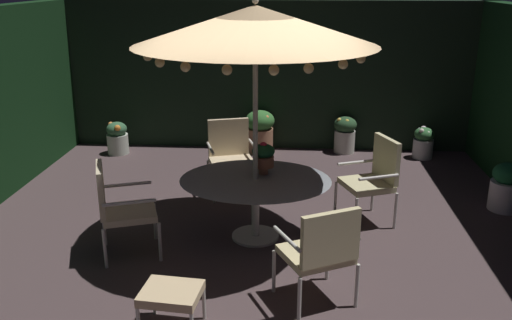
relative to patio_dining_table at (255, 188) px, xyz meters
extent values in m
cube|color=#483839|center=(-0.04, -0.15, -0.63)|extent=(7.48, 7.97, 0.02)
cube|color=black|center=(-0.04, 3.68, 0.64)|extent=(7.48, 0.30, 2.53)
cylinder|color=silver|center=(0.00, 0.00, -0.61)|extent=(0.55, 0.55, 0.03)
cylinder|color=silver|center=(0.00, 0.00, -0.27)|extent=(0.09, 0.09, 0.70)
ellipsoid|color=gray|center=(0.00, 0.00, 0.10)|extent=(1.72, 1.43, 0.03)
cylinder|color=beige|center=(0.00, 0.00, 0.56)|extent=(0.06, 0.06, 2.36)
cone|color=tan|center=(0.00, 0.00, 1.80)|extent=(2.58, 2.58, 0.41)
sphere|color=beige|center=(0.00, 0.00, 2.04)|extent=(0.07, 0.07, 0.07)
sphere|color=#F9DB8C|center=(1.11, -0.01, 1.52)|extent=(0.09, 0.09, 0.09)
sphere|color=#F9DB8C|center=(1.06, 0.34, 1.52)|extent=(0.09, 0.09, 0.09)
sphere|color=#F9DB8C|center=(0.82, 0.76, 1.52)|extent=(0.09, 0.09, 0.09)
sphere|color=#F9DB8C|center=(0.57, 0.96, 1.52)|extent=(0.09, 0.09, 0.09)
sphere|color=#F9DB8C|center=(0.16, 1.10, 1.52)|extent=(0.09, 0.09, 0.09)
sphere|color=#F9DB8C|center=(-0.15, 1.10, 1.52)|extent=(0.09, 0.09, 0.09)
sphere|color=#F9DB8C|center=(-0.59, 0.94, 1.52)|extent=(0.09, 0.09, 0.09)
sphere|color=#F9DB8C|center=(-0.83, 0.74, 1.52)|extent=(0.09, 0.09, 0.09)
sphere|color=#F9DB8C|center=(-1.04, 0.40, 1.52)|extent=(0.09, 0.09, 0.09)
sphere|color=#F9DB8C|center=(-1.11, -0.05, 1.52)|extent=(0.09, 0.09, 0.09)
sphere|color=#F9DB8C|center=(-1.06, -0.34, 1.52)|extent=(0.09, 0.09, 0.09)
sphere|color=#F9DB8C|center=(-0.84, -0.73, 1.52)|extent=(0.09, 0.09, 0.09)
sphere|color=#F9DB8C|center=(-0.55, -0.97, 1.52)|extent=(0.09, 0.09, 0.09)
sphere|color=#F9DB8C|center=(-0.16, -1.10, 1.52)|extent=(0.09, 0.09, 0.09)
sphere|color=#F9DB8C|center=(0.24, -1.09, 1.52)|extent=(0.09, 0.09, 0.09)
sphere|color=#F9DB8C|center=(0.54, -0.97, 1.52)|extent=(0.09, 0.09, 0.09)
sphere|color=#F9DB8C|center=(0.86, -0.71, 1.52)|extent=(0.09, 0.09, 0.09)
sphere|color=#F9DB8C|center=(1.06, -0.34, 1.52)|extent=(0.09, 0.09, 0.09)
cylinder|color=#A2634A|center=(0.08, 0.16, 0.16)|extent=(0.11, 0.11, 0.09)
cylinder|color=#A86449|center=(0.08, 0.16, 0.27)|extent=(0.24, 0.24, 0.13)
ellipsoid|color=#174E2B|center=(0.08, 0.16, 0.39)|extent=(0.26, 0.26, 0.16)
sphere|color=#C42142|center=(0.08, 0.16, 0.45)|extent=(0.09, 0.09, 0.09)
cylinder|color=silver|center=(1.17, 0.16, -0.39)|extent=(0.04, 0.04, 0.46)
cylinder|color=silver|center=(0.97, 0.68, -0.39)|extent=(0.04, 0.04, 0.46)
cylinder|color=silver|center=(1.66, 0.35, -0.39)|extent=(0.04, 0.04, 0.46)
cylinder|color=silver|center=(1.46, 0.87, -0.39)|extent=(0.04, 0.04, 0.46)
cube|color=beige|center=(1.31, 0.52, -0.13)|extent=(0.68, 0.70, 0.07)
cube|color=beige|center=(1.55, 0.61, 0.18)|extent=(0.25, 0.52, 0.53)
cylinder|color=silver|center=(1.42, 0.26, 0.07)|extent=(0.48, 0.22, 0.04)
cylinder|color=silver|center=(1.21, 0.78, 0.07)|extent=(0.48, 0.22, 0.04)
cylinder|color=beige|center=(-0.05, 1.18, -0.41)|extent=(0.04, 0.04, 0.42)
cylinder|color=beige|center=(-0.63, 1.00, -0.41)|extent=(0.04, 0.04, 0.42)
cylinder|color=beige|center=(-0.21, 1.69, -0.41)|extent=(0.04, 0.04, 0.42)
cylinder|color=beige|center=(-0.79, 1.52, -0.41)|extent=(0.04, 0.04, 0.42)
cube|color=beige|center=(-0.42, 1.35, -0.17)|extent=(0.72, 0.68, 0.07)
cube|color=beige|center=(-0.50, 1.59, 0.13)|extent=(0.57, 0.23, 0.52)
cylinder|color=beige|center=(-0.13, 1.44, 0.07)|extent=(0.19, 0.51, 0.04)
cylinder|color=beige|center=(-0.71, 1.26, 0.07)|extent=(0.19, 0.51, 0.04)
cylinder|color=beige|center=(-1.15, -0.13, -0.40)|extent=(0.04, 0.04, 0.44)
cylinder|color=beige|center=(-0.97, -0.63, -0.40)|extent=(0.04, 0.04, 0.44)
cylinder|color=beige|center=(-1.68, -0.32, -0.40)|extent=(0.04, 0.04, 0.44)
cylinder|color=beige|center=(-1.50, -0.82, -0.40)|extent=(0.04, 0.04, 0.44)
cube|color=beige|center=(-1.33, -0.48, -0.14)|extent=(0.70, 0.68, 0.07)
cube|color=beige|center=(-1.58, -0.57, 0.15)|extent=(0.23, 0.50, 0.52)
cylinder|color=beige|center=(-1.42, -0.22, 0.09)|extent=(0.52, 0.22, 0.04)
cylinder|color=beige|center=(-1.24, -0.73, 0.09)|extent=(0.52, 0.22, 0.04)
cylinder|color=beige|center=(0.26, -1.15, -0.40)|extent=(0.04, 0.04, 0.44)
cylinder|color=beige|center=(0.79, -0.88, -0.40)|extent=(0.04, 0.04, 0.44)
cylinder|color=beige|center=(0.50, -1.63, -0.40)|extent=(0.04, 0.04, 0.44)
cylinder|color=beige|center=(1.03, -1.36, -0.40)|extent=(0.04, 0.04, 0.44)
cube|color=beige|center=(0.64, -1.26, -0.15)|extent=(0.75, 0.73, 0.07)
cube|color=beige|center=(0.76, -1.48, 0.13)|extent=(0.53, 0.31, 0.49)
cylinder|color=beige|center=(0.38, -1.39, 0.07)|extent=(0.26, 0.47, 0.04)
cylinder|color=beige|center=(0.91, -1.12, 0.07)|extent=(0.26, 0.47, 0.04)
cylinder|color=beige|center=(-0.80, -1.59, -0.47)|extent=(0.03, 0.03, 0.31)
cylinder|color=beige|center=(-0.34, -1.64, -0.47)|extent=(0.03, 0.03, 0.31)
cube|color=beige|center=(-0.59, -1.80, -0.27)|extent=(0.53, 0.46, 0.08)
cylinder|color=silver|center=(2.58, 3.14, -0.46)|extent=(0.33, 0.33, 0.33)
ellipsoid|color=#2F6333|center=(2.58, 3.14, -0.21)|extent=(0.32, 0.32, 0.23)
sphere|color=beige|center=(2.68, 3.12, -0.18)|extent=(0.06, 0.06, 0.06)
sphere|color=silver|center=(2.58, 3.23, -0.14)|extent=(0.10, 0.10, 0.10)
sphere|color=silver|center=(2.51, 3.18, -0.14)|extent=(0.07, 0.07, 0.07)
sphere|color=beige|center=(2.51, 3.05, -0.13)|extent=(0.08, 0.08, 0.08)
sphere|color=beige|center=(2.62, 3.04, -0.16)|extent=(0.07, 0.07, 0.07)
cylinder|color=beige|center=(-2.59, 3.01, -0.45)|extent=(0.36, 0.36, 0.34)
ellipsoid|color=#35613E|center=(-2.59, 3.01, -0.19)|extent=(0.34, 0.34, 0.24)
sphere|color=#E17343|center=(-2.47, 2.99, -0.15)|extent=(0.07, 0.07, 0.07)
sphere|color=orange|center=(-2.56, 3.10, -0.14)|extent=(0.06, 0.06, 0.06)
sphere|color=orange|center=(-2.62, 3.12, -0.14)|extent=(0.07, 0.07, 0.07)
sphere|color=#EA8B41|center=(-2.69, 3.03, -0.11)|extent=(0.09, 0.09, 0.09)
sphere|color=orange|center=(-2.64, 2.95, -0.15)|extent=(0.06, 0.06, 0.06)
sphere|color=orange|center=(-2.53, 2.88, -0.13)|extent=(0.10, 0.10, 0.10)
cylinder|color=silver|center=(3.19, 1.03, -0.43)|extent=(0.41, 0.41, 0.39)
ellipsoid|color=#164E2B|center=(3.19, 1.03, -0.13)|extent=(0.40, 0.40, 0.28)
sphere|color=#A53387|center=(3.21, 1.18, -0.10)|extent=(0.10, 0.10, 0.10)
sphere|color=#A33379|center=(3.05, 1.05, -0.11)|extent=(0.11, 0.11, 0.11)
cylinder|color=#A16C4D|center=(-0.16, 3.29, -0.41)|extent=(0.45, 0.45, 0.42)
ellipsoid|color=#346D30|center=(-0.16, 3.29, -0.07)|extent=(0.50, 0.50, 0.35)
sphere|color=orange|center=(-0.03, 3.26, 0.01)|extent=(0.10, 0.10, 0.10)
sphere|color=orange|center=(-0.04, 3.42, -0.04)|extent=(0.10, 0.10, 0.10)
sphere|color=#D98342|center=(-0.25, 3.40, -0.02)|extent=(0.11, 0.11, 0.11)
sphere|color=orange|center=(-0.31, 3.28, -0.01)|extent=(0.10, 0.10, 0.10)
sphere|color=orange|center=(-0.22, 3.14, -0.03)|extent=(0.08, 0.08, 0.08)
sphere|color=#E88143|center=(-0.04, 3.18, 0.02)|extent=(0.09, 0.09, 0.09)
cylinder|color=beige|center=(1.30, 3.36, -0.43)|extent=(0.35, 0.35, 0.39)
ellipsoid|color=#264728|center=(1.30, 3.36, -0.13)|extent=(0.39, 0.39, 0.27)
sphere|color=#E5D54B|center=(1.43, 3.38, -0.10)|extent=(0.08, 0.08, 0.08)
sphere|color=#E7CD4F|center=(1.34, 3.51, -0.11)|extent=(0.08, 0.08, 0.08)
sphere|color=#F1CC4F|center=(1.23, 3.44, -0.08)|extent=(0.10, 0.10, 0.10)
sphere|color=#F0CD52|center=(1.18, 3.30, -0.03)|extent=(0.07, 0.07, 0.07)
sphere|color=#E9C849|center=(1.31, 3.26, -0.04)|extent=(0.07, 0.07, 0.07)
camera|label=1|loc=(0.42, -5.78, 2.28)|focal=38.44mm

